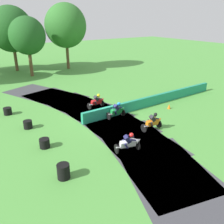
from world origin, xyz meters
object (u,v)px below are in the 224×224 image
object	(u,v)px
motorcycle_lead_white	(129,143)
tire_stack_near	(63,171)
motorcycle_chase_orange	(153,122)
traffic_cone	(169,106)
motorcycle_fourth_red	(97,101)
tire_stack_mid_b	(28,124)
motorcycle_trailing_green	(117,110)
tire_stack_mid_a	(45,143)
tire_stack_far	(8,111)

from	to	relation	value
motorcycle_lead_white	tire_stack_near	xyz separation A→B (m)	(-4.33, -0.19, -0.24)
motorcycle_chase_orange	traffic_cone	distance (m)	4.81
motorcycle_fourth_red	motorcycle_lead_white	bearing A→B (deg)	-106.05
motorcycle_lead_white	tire_stack_mid_b	size ratio (longest dim) A/B	2.70
motorcycle_chase_orange	motorcycle_trailing_green	xyz separation A→B (m)	(-0.89, 3.27, -0.00)
traffic_cone	tire_stack_mid_a	bearing A→B (deg)	-177.37
motorcycle_trailing_green	motorcycle_fourth_red	world-z (taller)	motorcycle_trailing_green
motorcycle_lead_white	motorcycle_fourth_red	world-z (taller)	motorcycle_lead_white
motorcycle_trailing_green	motorcycle_fourth_red	xyz separation A→B (m)	(-0.21, 2.87, -0.01)
motorcycle_lead_white	motorcycle_fourth_red	distance (m)	7.93
motorcycle_chase_orange	tire_stack_mid_b	size ratio (longest dim) A/B	2.68
motorcycle_chase_orange	motorcycle_trailing_green	distance (m)	3.39
tire_stack_near	tire_stack_mid_a	world-z (taller)	tire_stack_near
motorcycle_chase_orange	traffic_cone	xyz separation A→B (m)	(4.14, 2.40, -0.43)
motorcycle_lead_white	tire_stack_far	size ratio (longest dim) A/B	2.57
tire_stack_far	traffic_cone	world-z (taller)	tire_stack_far
motorcycle_trailing_green	tire_stack_near	world-z (taller)	motorcycle_trailing_green
motorcycle_chase_orange	tire_stack_far	size ratio (longest dim) A/B	2.55
motorcycle_fourth_red	tire_stack_far	xyz separation A→B (m)	(-7.07, 2.78, -0.34)
motorcycle_lead_white	motorcycle_chase_orange	bearing A→B (deg)	24.17
tire_stack_near	tire_stack_mid_a	bearing A→B (deg)	86.49
motorcycle_lead_white	tire_stack_near	bearing A→B (deg)	-177.43
tire_stack_mid_a	tire_stack_near	bearing A→B (deg)	-93.51
tire_stack_near	tire_stack_far	bearing A→B (deg)	92.98
tire_stack_near	motorcycle_lead_white	bearing A→B (deg)	2.57
motorcycle_lead_white	traffic_cone	size ratio (longest dim) A/B	3.86
tire_stack_mid_a	tire_stack_far	world-z (taller)	same
motorcycle_chase_orange	tire_stack_mid_b	bearing A→B (deg)	144.89
motorcycle_chase_orange	tire_stack_mid_a	distance (m)	7.65
motorcycle_fourth_red	tire_stack_mid_a	world-z (taller)	motorcycle_fourth_red
motorcycle_chase_orange	motorcycle_fourth_red	xyz separation A→B (m)	(-1.11, 6.14, -0.01)
tire_stack_near	tire_stack_mid_a	size ratio (longest dim) A/B	1.24
motorcycle_lead_white	tire_stack_mid_b	bearing A→B (deg)	121.90
motorcycle_trailing_green	traffic_cone	bearing A→B (deg)	-9.80
motorcycle_chase_orange	motorcycle_fourth_red	bearing A→B (deg)	100.24
tire_stack_near	traffic_cone	distance (m)	12.46
tire_stack_mid_b	tire_stack_far	bearing A→B (deg)	100.46
motorcycle_fourth_red	tire_stack_mid_b	size ratio (longest dim) A/B	2.67
motorcycle_fourth_red	traffic_cone	xyz separation A→B (m)	(5.25, -3.74, -0.42)
tire_stack_near	tire_stack_mid_b	distance (m)	6.96
motorcycle_lead_white	motorcycle_chase_orange	world-z (taller)	motorcycle_chase_orange
tire_stack_mid_b	traffic_cone	size ratio (longest dim) A/B	1.43
tire_stack_near	traffic_cone	size ratio (longest dim) A/B	1.82
tire_stack_near	tire_stack_mid_a	distance (m)	3.55
motorcycle_trailing_green	tire_stack_mid_a	size ratio (longest dim) A/B	2.61
tire_stack_mid_a	tire_stack_mid_b	size ratio (longest dim) A/B	1.02
tire_stack_near	tire_stack_mid_b	world-z (taller)	tire_stack_near
motorcycle_trailing_green	tire_stack_mid_b	world-z (taller)	motorcycle_trailing_green
motorcycle_chase_orange	tire_stack_mid_a	world-z (taller)	motorcycle_chase_orange
motorcycle_trailing_green	motorcycle_lead_white	bearing A→B (deg)	-116.86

